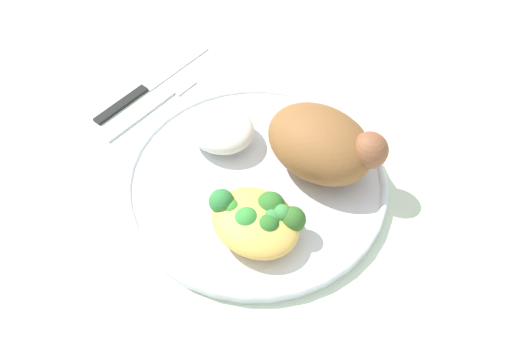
{
  "coord_description": "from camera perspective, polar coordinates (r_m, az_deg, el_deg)",
  "views": [
    {
      "loc": [
        0.23,
        -0.28,
        0.47
      ],
      "look_at": [
        0.0,
        0.0,
        0.03
      ],
      "focal_mm": 37.48,
      "sensor_mm": 36.0,
      "label": 1
    }
  ],
  "objects": [
    {
      "name": "fork",
      "position": [
        0.68,
        -10.58,
        7.05
      ],
      "size": [
        0.02,
        0.14,
        0.01
      ],
      "color": "#B2B2B7",
      "rests_on": "ground_plane"
    },
    {
      "name": "plate",
      "position": [
        0.58,
        0.0,
        -1.06
      ],
      "size": [
        0.29,
        0.29,
        0.02
      ],
      "color": "white",
      "rests_on": "ground_plane"
    },
    {
      "name": "knife",
      "position": [
        0.71,
        -11.86,
        8.66
      ],
      "size": [
        0.02,
        0.19,
        0.01
      ],
      "color": "black",
      "rests_on": "ground_plane"
    },
    {
      "name": "rice_pile",
      "position": [
        0.6,
        -3.85,
        4.57
      ],
      "size": [
        0.08,
        0.07,
        0.03
      ],
      "primitive_type": "ellipsoid",
      "color": "silver",
      "rests_on": "plate"
    },
    {
      "name": "ground_plane",
      "position": [
        0.59,
        0.0,
        -1.54
      ],
      "size": [
        2.0,
        2.0,
        0.0
      ],
      "primitive_type": "plane",
      "color": "silver"
    },
    {
      "name": "mac_cheese_with_broccoli",
      "position": [
        0.52,
        0.12,
        -5.2
      ],
      "size": [
        0.1,
        0.08,
        0.04
      ],
      "color": "#EEB753",
      "rests_on": "plate"
    },
    {
      "name": "roasted_chicken",
      "position": [
        0.57,
        7.15,
        2.84
      ],
      "size": [
        0.13,
        0.09,
        0.07
      ],
      "color": "brown",
      "rests_on": "plate"
    }
  ]
}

